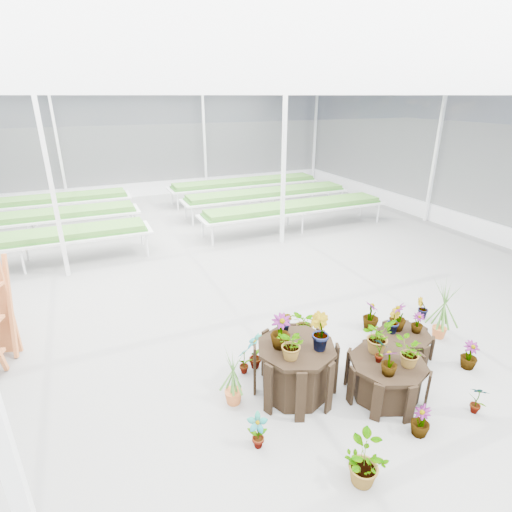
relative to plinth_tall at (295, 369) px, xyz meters
name	(u,v)px	position (x,y,z in m)	size (l,w,h in m)	color
ground_plane	(238,328)	(-0.15, 2.00, -0.41)	(24.00, 24.00, 0.00)	gray
greenhouse_shell	(235,217)	(-0.15, 2.00, 1.84)	(18.00, 24.00, 4.50)	white
steel_frame	(235,217)	(-0.15, 2.00, 1.84)	(18.00, 24.00, 4.50)	silver
nursery_benches	(162,214)	(-0.15, 9.20, 0.01)	(16.00, 7.00, 0.84)	silver
plinth_tall	(295,369)	(0.00, 0.00, 0.00)	(1.21, 1.21, 0.83)	black
plinth_mid	(386,378)	(1.20, -0.60, -0.11)	(1.16, 1.16, 0.61)	black
plinth_low	(404,343)	(2.20, 0.10, -0.21)	(0.91, 0.91, 0.41)	black
nursery_plants	(354,347)	(1.01, -0.05, 0.15)	(4.67, 3.38, 1.38)	#3D6E29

